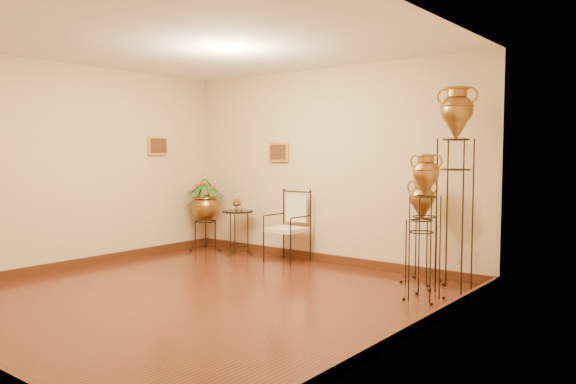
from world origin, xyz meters
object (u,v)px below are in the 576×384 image
Objects in this scene: amphora_tall at (455,187)px; amphora_mid at (425,226)px; side_table at (238,231)px; armchair at (287,227)px; planter_urn at (205,204)px.

amphora_mid is at bearing -100.50° from amphora_tall.
amphora_mid is 3.58m from side_table.
amphora_tall is 2.70× the size of side_table.
armchair is at bearing -0.05° from side_table.
planter_urn reaches higher than armchair.
planter_urn is (-4.30, 0.19, -0.45)m from amphora_tall.
side_table is at bearing 0.06° from planter_urn.
planter_urn is 1.55× the size of side_table.
armchair is (-2.59, 0.19, -0.68)m from amphora_tall.
amphora_mid reaches higher than side_table.
amphora_mid reaches higher than armchair.
armchair is (1.71, 0.00, -0.24)m from planter_urn.
side_table is at bearing -179.29° from armchair.
amphora_mid is 1.83× the size of side_table.
amphora_mid reaches higher than planter_urn.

